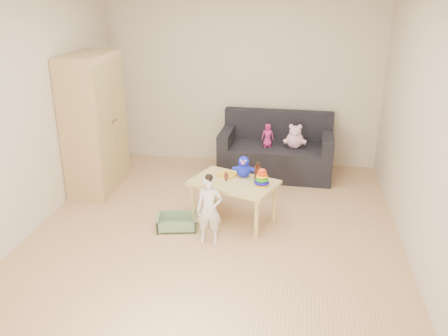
% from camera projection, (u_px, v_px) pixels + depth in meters
% --- Properties ---
extents(room, '(4.50, 4.50, 4.50)m').
position_uv_depth(room, '(215.00, 117.00, 4.81)').
color(room, tan).
rests_on(room, ground).
extents(wardrobe, '(0.49, 0.99, 1.77)m').
position_uv_depth(wardrobe, '(95.00, 124.00, 6.08)').
color(wardrobe, tan).
rests_on(wardrobe, ground).
extents(sofa, '(1.58, 0.83, 0.44)m').
position_uv_depth(sofa, '(275.00, 160.00, 6.74)').
color(sofa, black).
rests_on(sofa, ground).
extents(play_table, '(1.08, 0.88, 0.49)m').
position_uv_depth(play_table, '(234.00, 201.00, 5.42)').
color(play_table, '#D6BF75').
rests_on(play_table, ground).
extents(storage_bin, '(0.49, 0.41, 0.13)m').
position_uv_depth(storage_bin, '(177.00, 222.00, 5.32)').
color(storage_bin, gray).
rests_on(storage_bin, ground).
extents(toddler, '(0.29, 0.21, 0.73)m').
position_uv_depth(toddler, '(209.00, 210.00, 4.93)').
color(toddler, silver).
rests_on(toddler, ground).
extents(pink_bear, '(0.28, 0.25, 0.28)m').
position_uv_depth(pink_bear, '(295.00, 138.00, 6.51)').
color(pink_bear, '#EAACC5').
rests_on(pink_bear, sofa).
extents(doll, '(0.17, 0.13, 0.32)m').
position_uv_depth(doll, '(268.00, 136.00, 6.55)').
color(doll, '#CB267E').
rests_on(doll, sofa).
extents(ring_stacker, '(0.17, 0.17, 0.19)m').
position_uv_depth(ring_stacker, '(262.00, 179.00, 5.19)').
color(ring_stacker, '#EDA40C').
rests_on(ring_stacker, play_table).
extents(brown_bottle, '(0.08, 0.08, 0.22)m').
position_uv_depth(brown_bottle, '(258.00, 173.00, 5.30)').
color(brown_bottle, black).
rests_on(brown_bottle, play_table).
extents(blue_plush, '(0.23, 0.19, 0.26)m').
position_uv_depth(blue_plush, '(244.00, 166.00, 5.40)').
color(blue_plush, '#1825DD').
rests_on(blue_plush, play_table).
extents(wooden_figure, '(0.05, 0.04, 0.11)m').
position_uv_depth(wooden_figure, '(226.00, 176.00, 5.31)').
color(wooden_figure, '#5B271C').
rests_on(wooden_figure, play_table).
extents(yellow_book, '(0.26, 0.26, 0.01)m').
position_uv_depth(yellow_book, '(228.00, 175.00, 5.49)').
color(yellow_book, yellow).
rests_on(yellow_book, play_table).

